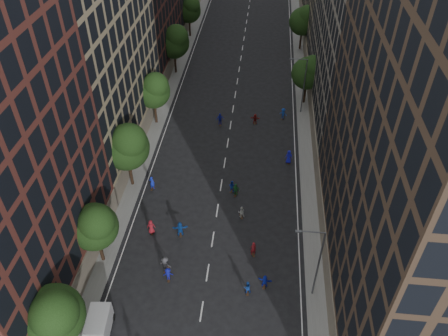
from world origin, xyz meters
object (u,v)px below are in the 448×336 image
streetlamp_near (317,261)px  skater_2 (247,288)px  cargo_van (98,329)px  streetlamp_far (303,83)px

streetlamp_near → skater_2: (-6.18, -0.46, -4.38)m
streetlamp_near → cargo_van: 20.63m
cargo_van → skater_2: 14.32m
streetlamp_far → cargo_van: (-19.21, -39.39, -3.97)m
streetlamp_near → streetlamp_far: same height
streetlamp_near → cargo_van: (-19.21, -6.39, -3.97)m
streetlamp_near → streetlamp_far: bearing=90.0°
streetlamp_far → skater_2: bearing=-100.5°
streetlamp_near → cargo_van: bearing=-161.6°
streetlamp_far → cargo_van: streetlamp_far is taller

